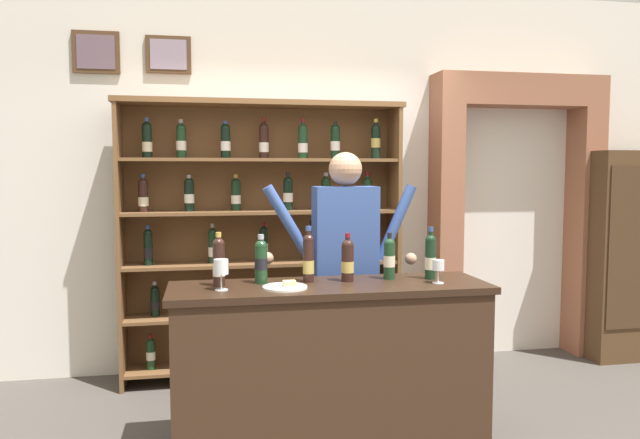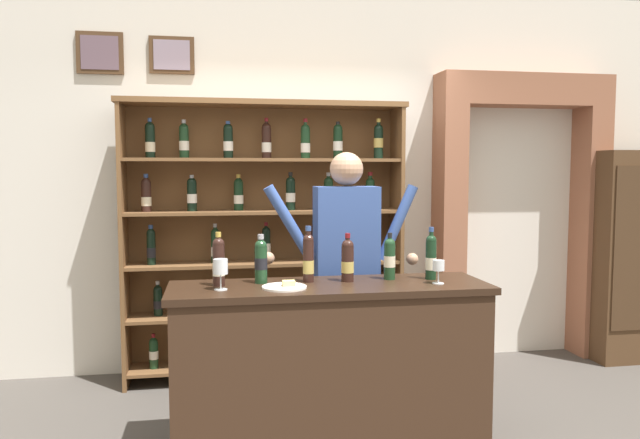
% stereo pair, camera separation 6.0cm
% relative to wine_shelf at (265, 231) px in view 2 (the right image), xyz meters
% --- Properties ---
extents(back_wall, '(12.00, 0.19, 3.14)m').
position_rel_wine_shelf_xyz_m(back_wall, '(0.31, 0.33, 0.41)').
color(back_wall, silver).
rests_on(back_wall, ground).
extents(wine_shelf, '(2.19, 0.35, 2.16)m').
position_rel_wine_shelf_xyz_m(wine_shelf, '(0.00, 0.00, 0.00)').
color(wine_shelf, brown).
rests_on(wine_shelf, ground).
extents(archway_doorway, '(1.51, 0.45, 2.44)m').
position_rel_wine_shelf_xyz_m(archway_doorway, '(2.21, 0.19, 0.20)').
color(archway_doorway, '#935B42').
rests_on(archway_doorway, ground).
extents(side_cabinet, '(0.85, 0.42, 1.80)m').
position_rel_wine_shelf_xyz_m(side_cabinet, '(3.22, -0.09, -0.26)').
color(side_cabinet, '#4C331E').
rests_on(side_cabinet, ground).
extents(tasting_counter, '(1.84, 0.55, 0.98)m').
position_rel_wine_shelf_xyz_m(tasting_counter, '(0.26, -1.34, -0.67)').
color(tasting_counter, '#382316').
rests_on(tasting_counter, ground).
extents(shopkeeper, '(1.05, 0.22, 1.75)m').
position_rel_wine_shelf_xyz_m(shopkeeper, '(0.47, -0.84, -0.07)').
color(shopkeeper, '#2D3347').
rests_on(shopkeeper, ground).
extents(tasting_bottle_grappa, '(0.07, 0.07, 0.31)m').
position_rel_wine_shelf_xyz_m(tasting_bottle_grappa, '(-0.37, -1.28, -0.04)').
color(tasting_bottle_grappa, black).
rests_on(tasting_bottle_grappa, tasting_counter).
extents(tasting_bottle_riserva, '(0.07, 0.07, 0.28)m').
position_rel_wine_shelf_xyz_m(tasting_bottle_riserva, '(-0.12, -1.23, -0.04)').
color(tasting_bottle_riserva, '#19381E').
rests_on(tasting_bottle_riserva, tasting_counter).
extents(tasting_bottle_rosso, '(0.07, 0.07, 0.33)m').
position_rel_wine_shelf_xyz_m(tasting_bottle_rosso, '(0.15, -1.24, -0.03)').
color(tasting_bottle_rosso, black).
rests_on(tasting_bottle_rosso, tasting_counter).
extents(tasting_bottle_brunello, '(0.07, 0.07, 0.29)m').
position_rel_wine_shelf_xyz_m(tasting_bottle_brunello, '(0.38, -1.27, -0.05)').
color(tasting_bottle_brunello, black).
rests_on(tasting_bottle_brunello, tasting_counter).
extents(tasting_bottle_chianti, '(0.07, 0.07, 0.28)m').
position_rel_wine_shelf_xyz_m(tasting_bottle_chianti, '(0.65, -1.24, -0.05)').
color(tasting_bottle_chianti, '#19381E').
rests_on(tasting_bottle_chianti, tasting_counter).
extents(tasting_bottle_prosecco, '(0.07, 0.07, 0.32)m').
position_rel_wine_shelf_xyz_m(tasting_bottle_prosecco, '(0.89, -1.28, -0.04)').
color(tasting_bottle_prosecco, black).
rests_on(tasting_bottle_prosecco, tasting_counter).
extents(wine_glass_left, '(0.07, 0.07, 0.14)m').
position_rel_wine_shelf_xyz_m(wine_glass_left, '(0.88, -1.43, -0.08)').
color(wine_glass_left, silver).
rests_on(wine_glass_left, tasting_counter).
extents(wine_glass_center, '(0.08, 0.08, 0.17)m').
position_rel_wine_shelf_xyz_m(wine_glass_center, '(-0.36, -1.40, -0.06)').
color(wine_glass_center, silver).
rests_on(wine_glass_center, tasting_counter).
extents(cheese_plate, '(0.25, 0.25, 0.04)m').
position_rel_wine_shelf_xyz_m(cheese_plate, '(-0.01, -1.41, -0.17)').
color(cheese_plate, white).
rests_on(cheese_plate, tasting_counter).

